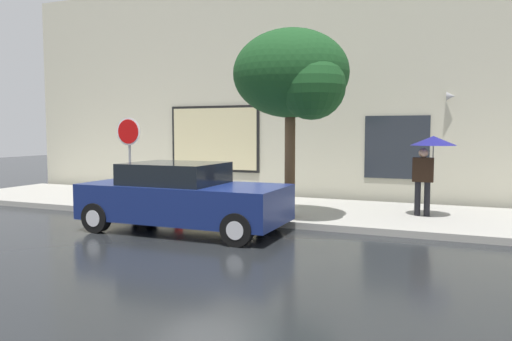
% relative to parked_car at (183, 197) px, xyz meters
% --- Properties ---
extents(ground_plane, '(60.00, 60.00, 0.00)m').
position_rel_parked_car_xyz_m(ground_plane, '(0.66, 0.11, -0.73)').
color(ground_plane, black).
extents(sidewalk, '(20.00, 4.00, 0.15)m').
position_rel_parked_car_xyz_m(sidewalk, '(0.66, 3.11, -0.66)').
color(sidewalk, '#A3A099').
rests_on(sidewalk, ground).
extents(building_facade, '(20.00, 0.67, 7.00)m').
position_rel_parked_car_xyz_m(building_facade, '(0.64, 5.61, 2.75)').
color(building_facade, beige).
rests_on(building_facade, ground).
extents(parked_car, '(4.40, 1.96, 1.48)m').
position_rel_parked_car_xyz_m(parked_car, '(0.00, 0.00, 0.00)').
color(parked_car, navy).
rests_on(parked_car, ground).
extents(fire_hydrant, '(0.30, 0.44, 0.83)m').
position_rel_parked_car_xyz_m(fire_hydrant, '(-1.25, 1.86, -0.18)').
color(fire_hydrant, red).
rests_on(fire_hydrant, sidewalk).
extents(pedestrian_with_umbrella, '(1.04, 1.04, 1.90)m').
position_rel_parked_car_xyz_m(pedestrian_with_umbrella, '(4.87, 3.06, 0.95)').
color(pedestrian_with_umbrella, black).
rests_on(pedestrian_with_umbrella, sidewalk).
extents(street_tree, '(2.70, 2.30, 4.34)m').
position_rel_parked_car_xyz_m(street_tree, '(1.98, 1.65, 2.66)').
color(street_tree, '#4C3823').
rests_on(street_tree, sidewalk).
extents(stop_sign, '(0.76, 0.10, 2.38)m').
position_rel_parked_car_xyz_m(stop_sign, '(-2.86, 1.96, 1.10)').
color(stop_sign, gray).
rests_on(stop_sign, sidewalk).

